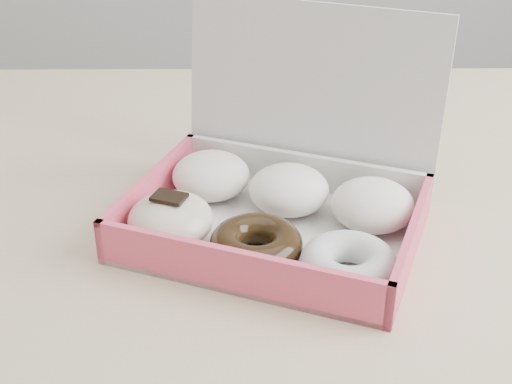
{
  "coord_description": "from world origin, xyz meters",
  "views": [
    {
      "loc": [
        0.06,
        -0.74,
        1.16
      ],
      "look_at": [
        0.06,
        -0.1,
        0.8
      ],
      "focal_mm": 50.0,
      "sensor_mm": 36.0,
      "label": 1
    }
  ],
  "objects": [
    {
      "name": "table",
      "position": [
        0.0,
        0.0,
        0.67
      ],
      "size": [
        1.2,
        0.8,
        0.75
      ],
      "color": "#CCB486",
      "rests_on": "ground"
    },
    {
      "name": "donut_box",
      "position": [
        0.08,
        -0.1,
        0.78
      ],
      "size": [
        0.36,
        0.34,
        0.21
      ],
      "rotation": [
        0.0,
        0.0,
        -0.37
      ],
      "color": "silver",
      "rests_on": "table"
    }
  ]
}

